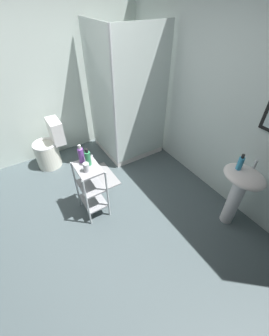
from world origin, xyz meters
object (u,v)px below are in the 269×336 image
Objects in this scene: body_wash_bottle_green at (88,158)px; conditioner_bottle_purple at (81,155)px; bath_mat at (101,177)px; storage_cart at (91,186)px; shower_stall at (125,128)px; toilet at (50,148)px; rinse_cup at (86,167)px; pedestal_sink at (239,187)px; hand_soap_bottle at (240,163)px.

conditioner_bottle_purple is (-0.09, -0.04, 0.01)m from body_wash_bottle_green.
conditioner_bottle_purple is at bearing -39.85° from bath_mat.
storage_cart reaches higher than bath_mat.
conditioner_bottle_purple is at bearing -174.44° from storage_cart.
body_wash_bottle_green is 1.01m from bath_mat.
shower_stall reaches higher than bath_mat.
toilet is 0.94m from bath_mat.
conditioner_bottle_purple is 2.17× the size of rinse_cup.
pedestal_sink is at bearing 33.81° from toilet.
pedestal_sink reaches higher than storage_cart.
pedestal_sink is at bearing 24.10° from hand_soap_bottle.
shower_stall reaches higher than pedestal_sink.
conditioner_bottle_purple is at bearing -130.18° from pedestal_sink.
conditioner_bottle_purple is 0.38× the size of bath_mat.
shower_stall is at bearing 120.91° from bath_mat.
body_wash_bottle_green is at bearing -127.59° from hand_soap_bottle.
storage_cart is 7.01× the size of rinse_cup.
body_wash_bottle_green reaches higher than bath_mat.
rinse_cup is (1.02, -1.06, 0.33)m from shower_stall.
storage_cart is (1.27, 0.18, 0.12)m from toilet.
bath_mat is at bearing 148.01° from storage_cart.
bath_mat is at bearing 148.54° from rinse_cup.
toilet is 1.35m from body_wash_bottle_green.
conditioner_bottle_purple is (0.84, -1.05, 0.37)m from shower_stall.
shower_stall is at bearing 133.75° from rinse_cup.
hand_soap_bottle is 1.62m from rinse_cup.
rinse_cup is at bearing -46.25° from shower_stall.
hand_soap_bottle is at bearing 56.44° from rinse_cup.
pedestal_sink is 2.78m from toilet.
conditioner_bottle_purple reaches higher than rinse_cup.
shower_stall is 1.51m from rinse_cup.
conditioner_bottle_purple is 0.99m from bath_mat.
conditioner_bottle_purple is at bearing 8.53° from toilet.
conditioner_bottle_purple reaches higher than bath_mat.
shower_stall is at bearing 75.85° from toilet.
rinse_cup is (-0.97, -1.39, 0.21)m from pedestal_sink.
bath_mat is at bearing -59.09° from shower_stall.
toilet is at bearing -171.76° from storage_cart.
pedestal_sink is at bearing 51.06° from body_wash_bottle_green.
storage_cart is 0.42m from conditioner_bottle_purple.
storage_cart is 3.45× the size of body_wash_bottle_green.
pedestal_sink is 7.67× the size of rinse_cup.
toilet is at bearing -144.17° from bath_mat.
hand_soap_bottle is at bearing 51.05° from conditioner_bottle_purple.
body_wash_bottle_green is (1.23, 0.22, 0.52)m from toilet.
storage_cart is 1.69m from hand_soap_bottle.
body_wash_bottle_green is at bearing 146.86° from rinse_cup.
hand_soap_bottle is at bearing -155.90° from pedestal_sink.
rinse_cup reaches higher than toilet.
hand_soap_bottle is (1.92, 0.29, 0.43)m from shower_stall.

